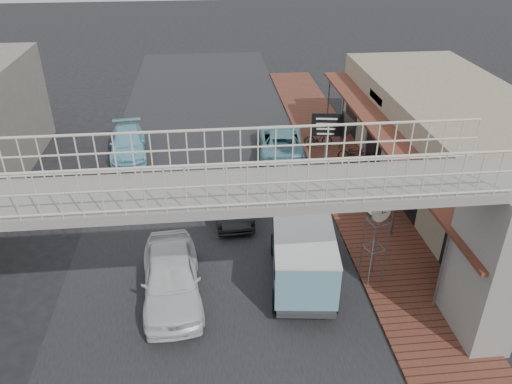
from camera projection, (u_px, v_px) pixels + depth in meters
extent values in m
plane|color=black|center=(212.00, 263.00, 17.76)|extent=(120.00, 120.00, 0.00)
cube|color=black|center=(212.00, 263.00, 17.76)|extent=(10.00, 60.00, 0.01)
cube|color=brown|center=(365.00, 208.00, 20.92)|extent=(3.00, 40.00, 0.10)
cube|color=gray|center=(466.00, 151.00, 21.23)|extent=(6.00, 18.00, 4.00)
cube|color=brown|center=(394.00, 135.00, 20.49)|extent=(1.80, 18.00, 0.12)
cube|color=silver|center=(377.00, 98.00, 23.35)|extent=(0.08, 2.60, 0.90)
cube|color=#B21914|center=(434.00, 157.00, 17.72)|extent=(0.08, 2.20, 0.80)
cube|color=gray|center=(488.00, 262.00, 13.75)|extent=(1.20, 2.40, 5.00)
cube|color=gray|center=(207.00, 193.00, 11.78)|extent=(14.00, 2.00, 0.24)
cube|color=beige|center=(205.00, 151.00, 12.27)|extent=(14.00, 0.08, 1.10)
cube|color=beige|center=(206.00, 188.00, 10.63)|extent=(14.00, 0.08, 1.10)
imported|color=white|center=(171.00, 277.00, 15.88)|extent=(2.17, 4.66, 1.54)
imported|color=black|center=(231.00, 198.00, 20.41)|extent=(1.64, 4.16, 1.35)
imported|color=#65A1B0|center=(281.00, 141.00, 25.51)|extent=(2.62, 4.96, 1.33)
imported|color=#7EC8DA|center=(128.00, 143.00, 25.34)|extent=(2.24, 4.46, 1.24)
cylinder|color=black|center=(275.00, 245.00, 18.07)|extent=(0.36, 0.80, 0.78)
cylinder|color=black|center=(323.00, 245.00, 18.05)|extent=(0.36, 0.80, 0.78)
cylinder|color=black|center=(277.00, 301.00, 15.45)|extent=(0.36, 0.80, 0.78)
cylinder|color=black|center=(333.00, 302.00, 15.43)|extent=(0.36, 0.80, 0.78)
cube|color=#6DACBE|center=(303.00, 255.00, 16.01)|extent=(2.29, 3.75, 1.50)
cube|color=#6DACBE|center=(299.00, 226.00, 17.92)|extent=(1.91, 1.20, 1.00)
cube|color=black|center=(304.00, 244.00, 15.80)|extent=(2.26, 3.10, 0.56)
cube|color=silver|center=(305.00, 235.00, 15.62)|extent=(2.31, 3.76, 0.07)
imported|color=black|center=(354.00, 153.00, 24.59)|extent=(1.66, 0.99, 0.83)
imported|color=black|center=(318.00, 138.00, 26.07)|extent=(1.53, 0.63, 0.89)
cylinder|color=#59595B|center=(362.00, 248.00, 16.46)|extent=(0.04, 0.04, 2.28)
cylinder|color=#59595B|center=(376.00, 244.00, 16.64)|extent=(0.04, 0.04, 2.28)
cylinder|color=#59595B|center=(371.00, 257.00, 16.02)|extent=(0.04, 0.04, 2.28)
cylinder|color=#59595B|center=(385.00, 253.00, 16.20)|extent=(0.04, 0.04, 2.28)
cylinder|color=silver|center=(379.00, 211.00, 15.58)|extent=(0.78, 0.46, 0.74)
cylinder|color=beige|center=(382.00, 213.00, 15.47)|extent=(0.63, 0.21, 0.65)
cylinder|color=beige|center=(377.00, 209.00, 15.69)|extent=(0.63, 0.21, 0.65)
cylinder|color=#59595B|center=(325.00, 150.00, 21.93)|extent=(0.11, 0.11, 3.32)
cube|color=black|center=(327.00, 125.00, 21.30)|extent=(1.37, 0.26, 1.03)
cone|color=black|center=(350.00, 125.00, 21.27)|extent=(0.86, 1.34, 1.26)
cube|color=white|center=(326.00, 126.00, 21.30)|extent=(0.91, 0.14, 0.69)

